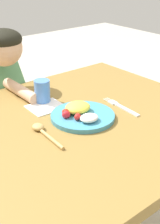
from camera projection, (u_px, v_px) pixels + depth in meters
dining_table at (67, 143)px, 1.18m from camera, size 1.20×0.92×0.70m
plate at (82, 114)px, 1.17m from camera, size 0.24×0.24×0.06m
fork at (121, 107)px, 1.26m from camera, size 0.03×0.20×0.01m
spoon at (42, 131)px, 1.08m from camera, size 0.04×0.19×0.02m
drinking_cup at (42, 91)px, 1.29m from camera, size 0.06×0.06×0.10m
person at (3, 112)px, 1.61m from camera, size 0.20×0.48×0.97m
napkin at (46, 107)px, 1.27m from camera, size 0.14×0.12×0.00m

